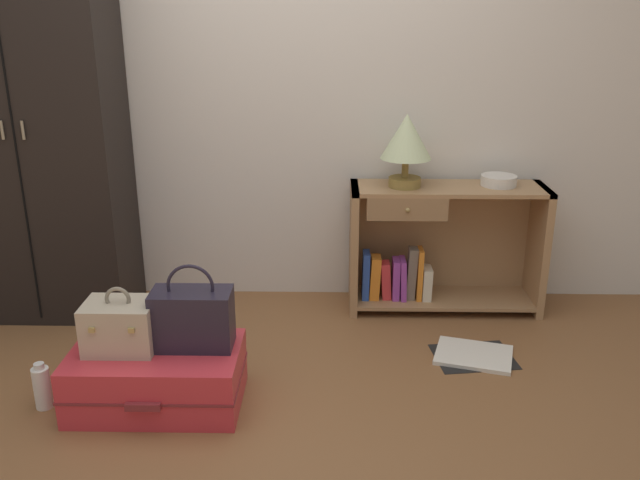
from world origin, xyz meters
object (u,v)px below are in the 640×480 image
bowl (499,180)px  open_book_on_floor (474,355)px  bottle (42,387)px  handbag (192,318)px  suitcase_large (157,377)px  bookshelf (436,249)px  wardrobe (33,122)px  train_case (121,326)px  table_lamp (406,140)px

bowl → open_book_on_floor: (-0.20, -0.60, -0.72)m
bowl → bottle: size_ratio=0.91×
handbag → open_book_on_floor: handbag is taller
suitcase_large → bottle: 0.48m
bookshelf → wardrobe: bearing=-178.1°
bottle → train_case: bearing=9.4°
train_case → open_book_on_floor: train_case is taller
bottle → handbag: bearing=7.8°
wardrobe → bottle: size_ratio=10.05×
bookshelf → table_lamp: 0.63m
bookshelf → handbag: 1.50m
wardrobe → open_book_on_floor: bearing=-13.1°
bookshelf → suitcase_large: (-1.30, -1.01, -0.22)m
bowl → handbag: 1.79m
wardrobe → table_lamp: 1.91m
wardrobe → bowl: wardrobe is taller
wardrobe → bottle: 1.40m
suitcase_large → train_case: 0.27m
table_lamp → bowl: 0.55m
wardrobe → handbag: 1.46m
bottle → suitcase_large: bearing=4.8°
handbag → bottle: size_ratio=1.77×
handbag → bookshelf: bearing=40.1°
suitcase_large → train_case: bearing=173.3°
bowl → handbag: bearing=-146.3°
wardrobe → open_book_on_floor: wardrobe is taller
wardrobe → train_case: wardrobe is taller
bowl → table_lamp: bearing=-176.1°
bowl → bottle: (-2.09, -1.06, -0.63)m
wardrobe → table_lamp: wardrobe is taller
handbag → bowl: bearing=33.7°
train_case → bottle: bearing=-170.6°
bottle → bookshelf: bearing=30.6°
bookshelf → bottle: size_ratio=5.03×
wardrobe → bowl: (2.41, 0.08, -0.32)m
train_case → open_book_on_floor: bearing=14.7°
table_lamp → train_case: 1.69m
open_book_on_floor → suitcase_large: bearing=-163.4°
bookshelf → train_case: bearing=-145.4°
bottle → open_book_on_floor: bearing=13.7°
suitcase_large → bottle: suitcase_large is taller
bookshelf → open_book_on_floor: bearing=-78.7°
bookshelf → handbag: (-1.15, -0.96, 0.04)m
bookshelf → train_case: 1.75m
bottle → wardrobe: bearing=108.1°
table_lamp → handbag: table_lamp is taller
suitcase_large → bottle: (-0.48, -0.04, -0.03)m
bookshelf → handbag: size_ratio=2.84×
handbag → bottle: (-0.63, -0.09, -0.28)m
wardrobe → suitcase_large: wardrobe is taller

